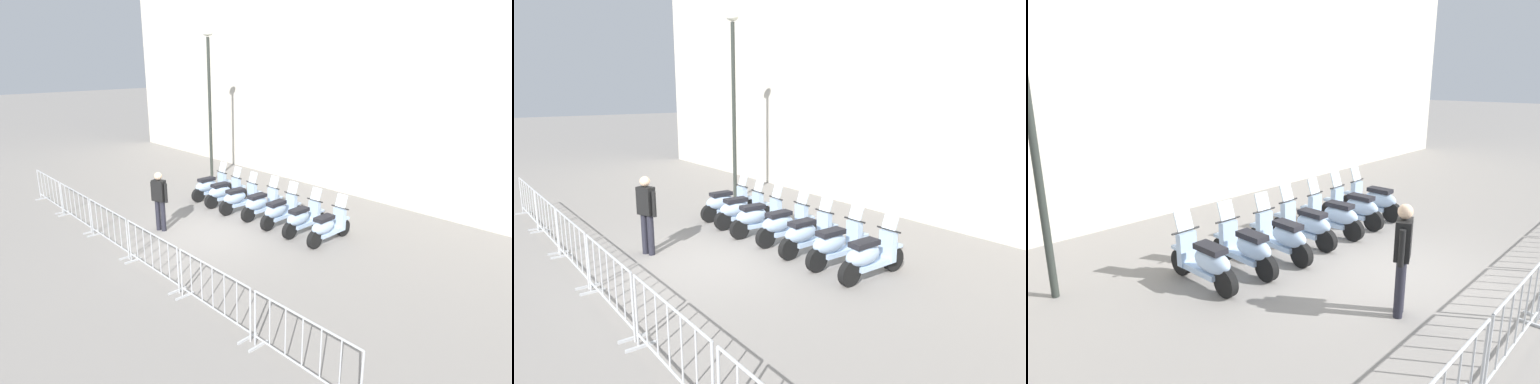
% 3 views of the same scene
% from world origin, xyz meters
% --- Properties ---
extents(ground_plane, '(120.00, 120.00, 0.00)m').
position_xyz_m(ground_plane, '(0.00, 0.00, 0.00)').
color(ground_plane, gray).
extents(motorcycle_0, '(0.56, 1.72, 1.24)m').
position_xyz_m(motorcycle_0, '(-2.55, 1.97, 0.45)').
color(motorcycle_0, black).
rests_on(motorcycle_0, ground).
extents(motorcycle_1, '(0.56, 1.73, 1.24)m').
position_xyz_m(motorcycle_1, '(-1.69, 1.86, 0.45)').
color(motorcycle_1, black).
rests_on(motorcycle_1, ground).
extents(motorcycle_2, '(0.56, 1.73, 1.24)m').
position_xyz_m(motorcycle_2, '(-0.82, 1.77, 0.45)').
color(motorcycle_2, black).
rests_on(motorcycle_2, ground).
extents(motorcycle_3, '(0.56, 1.72, 1.24)m').
position_xyz_m(motorcycle_3, '(0.06, 1.87, 0.45)').
color(motorcycle_3, black).
rests_on(motorcycle_3, ground).
extents(motorcycle_4, '(0.56, 1.72, 1.24)m').
position_xyz_m(motorcycle_4, '(0.93, 1.79, 0.45)').
color(motorcycle_4, black).
rests_on(motorcycle_4, ground).
extents(motorcycle_5, '(0.56, 1.72, 1.24)m').
position_xyz_m(motorcycle_5, '(1.80, 1.78, 0.45)').
color(motorcycle_5, black).
rests_on(motorcycle_5, ground).
extents(motorcycle_6, '(0.56, 1.72, 1.24)m').
position_xyz_m(motorcycle_6, '(2.67, 1.78, 0.45)').
color(motorcycle_6, black).
rests_on(motorcycle_6, ground).
extents(barrier_segment_0, '(2.17, 0.50, 1.07)m').
position_xyz_m(barrier_segment_0, '(-5.71, -2.38, 0.53)').
color(barrier_segment_0, '#B2B5B7').
rests_on(barrier_segment_0, ground).
extents(barrier_segment_1, '(2.17, 0.50, 1.07)m').
position_xyz_m(barrier_segment_1, '(-3.46, -2.45, 0.53)').
color(barrier_segment_1, '#B2B5B7').
rests_on(barrier_segment_1, ground).
extents(barrier_segment_2, '(2.17, 0.50, 1.07)m').
position_xyz_m(barrier_segment_2, '(-1.21, -2.52, 0.53)').
color(barrier_segment_2, '#B2B5B7').
rests_on(barrier_segment_2, ground).
extents(barrier_segment_3, '(2.17, 0.50, 1.07)m').
position_xyz_m(barrier_segment_3, '(1.05, -2.59, 0.53)').
color(barrier_segment_3, '#B2B5B7').
rests_on(barrier_segment_3, ground).
extents(barrier_segment_4, '(2.17, 0.50, 1.07)m').
position_xyz_m(barrier_segment_4, '(3.30, -2.66, 0.53)').
color(barrier_segment_4, '#B2B5B7').
rests_on(barrier_segment_4, ground).
extents(street_lamp, '(0.36, 0.36, 5.76)m').
position_xyz_m(street_lamp, '(-4.41, 3.51, 3.48)').
color(street_lamp, '#2D332D').
rests_on(street_lamp, ground).
extents(officer_near_row_end, '(0.52, 0.34, 1.73)m').
position_xyz_m(officer_near_row_end, '(-1.22, -0.93, 0.98)').
color(officer_near_row_end, '#23232D').
rests_on(officer_near_row_end, ground).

